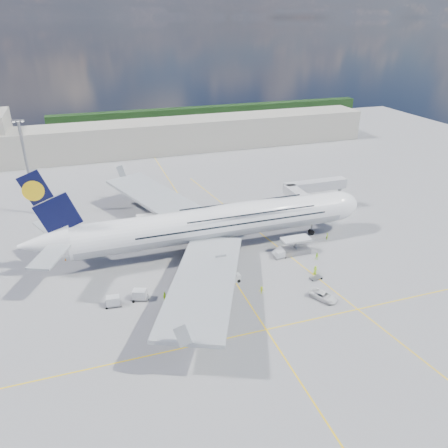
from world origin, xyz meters
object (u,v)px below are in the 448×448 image
object	(u,v)px
jet_bridge	(309,191)
dolly_row_b	(205,296)
catering_truck_outer	(149,196)
cone_wing_right_inner	(174,289)
baggage_tug	(232,278)
cone_wing_left_inner	(166,235)
cone_tail	(65,259)
crew_nose	(327,236)
crew_tug	(262,290)
dolly_nose_near	(280,254)
catering_truck_inner	(149,222)
crew_van	(315,270)
dolly_nose_far	(316,278)
light_mast	(27,167)
cargo_loader	(294,248)
airliner	(215,223)
crew_wing	(165,296)
cone_wing_left_outer	(167,206)
dolly_row_a	(140,294)
service_van	(324,296)
dolly_back	(113,301)
cone_wing_right_outer	(202,296)
crew_loader	(317,256)
cone_nose	(348,213)
dolly_row_c	(188,284)

from	to	relation	value
jet_bridge	dolly_row_b	xyz separation A→B (m)	(-37.04, -28.43, -6.56)
catering_truck_outer	cone_wing_right_inner	distance (m)	46.15
baggage_tug	cone_wing_left_inner	world-z (taller)	baggage_tug
jet_bridge	cone_tail	bearing A→B (deg)	-175.22
crew_nose	jet_bridge	bearing A→B (deg)	27.34
crew_tug	cone_tail	xyz separation A→B (m)	(-36.02, 25.45, -0.53)
dolly_nose_near	catering_truck_inner	xyz separation A→B (m)	(-25.12, 23.97, 0.88)
crew_tug	crew_van	bearing A→B (deg)	27.92
jet_bridge	dolly_nose_far	xyz separation A→B (m)	(-13.76, -29.36, -6.56)
light_mast	cone_wing_left_inner	distance (m)	41.48
cargo_loader	cone_tail	world-z (taller)	cargo_loader
airliner	crew_nose	distance (m)	27.94
airliner	cone_tail	bearing A→B (deg)	170.13
crew_wing	cone_wing_left_outer	size ratio (longest dim) A/B	3.33
dolly_row_a	crew_tug	size ratio (longest dim) A/B	2.42
service_van	crew_wing	bearing A→B (deg)	133.13
dolly_back	dolly_nose_far	bearing A→B (deg)	1.10
dolly_nose_far	crew_tug	bearing A→B (deg)	170.95
cone_wing_left_outer	crew_wing	bearing A→B (deg)	-102.35
light_mast	crew_wing	distance (m)	58.29
dolly_row_a	crew_tug	distance (m)	23.28
cone_wing_right_outer	cone_tail	size ratio (longest dim) A/B	1.22
crew_van	crew_tug	size ratio (longest dim) A/B	1.25
catering_truck_outer	crew_loader	world-z (taller)	catering_truck_outer
jet_bridge	dolly_row_a	distance (m)	55.42
cone_tail	crew_nose	bearing A→B (deg)	-8.86
dolly_row_a	crew_nose	world-z (taller)	dolly_row_a
jet_bridge	dolly_back	bearing A→B (deg)	-154.53
airliner	dolly_row_a	bearing A→B (deg)	-143.67
dolly_row_b	baggage_tug	size ratio (longest dim) A/B	0.81
dolly_nose_near	crew_wing	xyz separation A→B (m)	(-27.50, -7.83, 0.02)
cone_nose	cone_wing_right_outer	size ratio (longest dim) A/B	0.95
jet_bridge	dolly_row_b	size ratio (longest dim) A/B	7.13
dolly_nose_near	cone_nose	size ratio (longest dim) A/B	4.72
dolly_row_b	dolly_back	distance (m)	17.20
dolly_row_a	dolly_row_b	xyz separation A→B (m)	(11.97, -3.18, -0.85)
catering_truck_outer	dolly_row_b	bearing A→B (deg)	-51.77
catering_truck_inner	crew_van	world-z (taller)	catering_truck_inner
light_mast	cone_nose	bearing A→B (deg)	-18.81
catering_truck_outer	crew_loader	bearing A→B (deg)	-20.71
crew_tug	cone_wing_left_inner	size ratio (longest dim) A/B	2.43
cone_nose	crew_van	bearing A→B (deg)	-134.35
cone_tail	crew_van	bearing A→B (deg)	-24.48
light_mast	dolly_nose_near	distance (m)	69.29
dolly_row_a	crew_nose	bearing A→B (deg)	35.04
crew_tug	cone_wing_right_outer	bearing A→B (deg)	-176.38
cone_tail	jet_bridge	bearing A→B (deg)	4.78
cone_wing_left_outer	dolly_nose_far	bearing A→B (deg)	-65.45
dolly_row_c	cone_wing_left_inner	xyz separation A→B (m)	(0.52, 24.32, -0.82)
cone_tail	cargo_loader	bearing A→B (deg)	-14.55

